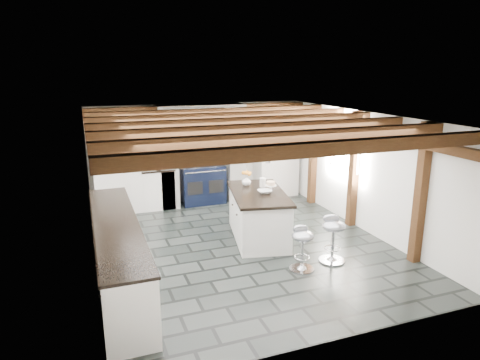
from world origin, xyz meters
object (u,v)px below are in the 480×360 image
object	(u,v)px
bar_stool_near	(333,233)
bar_stool_far	(302,243)
range_cooker	(202,184)
kitchen_island	(258,214)

from	to	relation	value
bar_stool_near	bar_stool_far	bearing A→B (deg)	-148.79
range_cooker	bar_stool_far	xyz separation A→B (m)	(0.53, -3.92, -0.02)
range_cooker	bar_stool_near	xyz separation A→B (m)	(1.14, -3.82, 0.02)
kitchen_island	bar_stool_far	size ratio (longest dim) A/B	2.70
range_cooker	kitchen_island	size ratio (longest dim) A/B	0.51
bar_stool_near	kitchen_island	bearing A→B (deg)	141.16
range_cooker	kitchen_island	bearing A→B (deg)	-80.94
kitchen_island	range_cooker	bearing A→B (deg)	110.91
range_cooker	bar_stool_near	world-z (taller)	range_cooker
bar_stool_near	bar_stool_far	distance (m)	0.62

